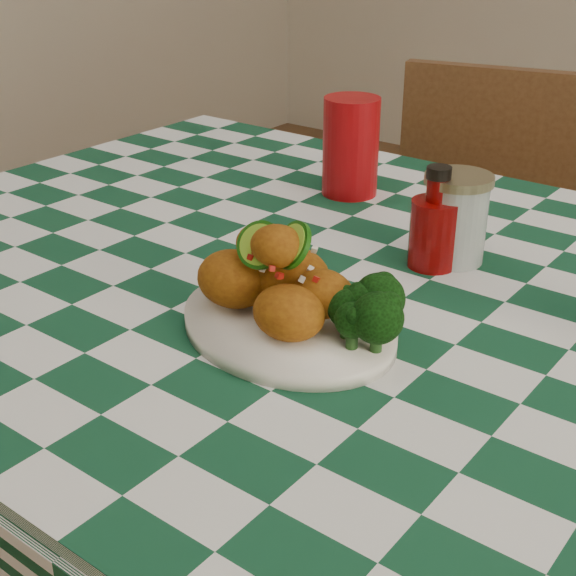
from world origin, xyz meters
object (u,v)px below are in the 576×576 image
Objects in this scene: ketchup_bottle at (435,218)px; mason_jar at (455,218)px; wooden_chair_left at (460,296)px; red_tumbler at (351,147)px; dining_table at (387,541)px; plate at (288,325)px; fried_chicken_pile at (283,272)px.

mason_jar is at bearing 69.14° from ketchup_bottle.
wooden_chair_left is at bearing 112.43° from mason_jar.
red_tumbler is 1.32× the size of mason_jar.
ketchup_bottle is (0.25, -0.17, -0.01)m from red_tumbler.
mason_jar is (0.01, 0.03, -0.01)m from ketchup_bottle.
dining_table is 0.43m from plate.
dining_table is 12.20× the size of ketchup_bottle.
dining_table is 0.71m from wooden_chair_left.
plate is (-0.06, -0.15, 0.40)m from dining_table.
ketchup_bottle is (0.05, 0.26, -0.00)m from fried_chicken_pile.
fried_chicken_pile is 0.94m from wooden_chair_left.
wooden_chair_left reaches higher than dining_table.
ketchup_bottle is 1.14× the size of mason_jar.
red_tumbler is 0.30m from mason_jar.
ketchup_bottle is at bearing 100.84° from dining_table.
fried_chicken_pile is (-0.07, -0.15, 0.47)m from dining_table.
wooden_chair_left is (-0.23, 0.67, 0.06)m from dining_table.
mason_jar is at bearing -28.44° from red_tumbler.
mason_jar is at bearing 93.07° from dining_table.
wooden_chair_left is at bearing 101.46° from plate.
dining_table is 0.49m from fried_chicken_pile.
red_tumbler is at bearing -108.37° from wooden_chair_left.
dining_table is 6.14× the size of plate.
fried_chicken_pile is 1.42× the size of mason_jar.
wooden_chair_left is at bearing 110.11° from ketchup_bottle.
red_tumbler is (-0.20, 0.43, 0.01)m from fried_chicken_pile.
ketchup_bottle is (0.04, 0.26, 0.06)m from plate.
fried_chicken_pile reaches higher than mason_jar.
dining_table is at bearing 68.60° from plate.
mason_jar reaches higher than wooden_chair_left.
dining_table is at bearing -84.01° from wooden_chair_left.
red_tumbler reaches higher than ketchup_bottle.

